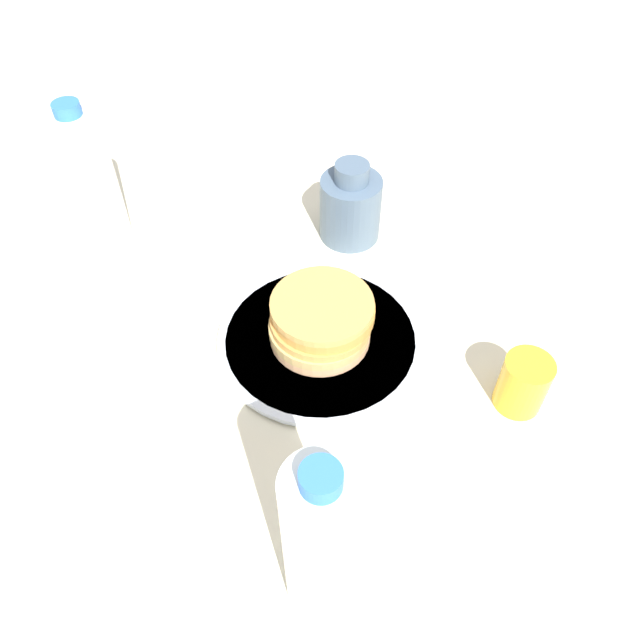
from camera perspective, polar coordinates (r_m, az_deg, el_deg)
ground_plane at (r=0.88m, az=0.80°, el=-1.40°), size 4.00×4.00×0.00m
plate at (r=0.86m, az=0.00°, el=-1.75°), size 0.29×0.29×0.01m
pancake_stack at (r=0.84m, az=0.18°, el=-0.05°), size 0.15×0.15×0.07m
juice_glass at (r=0.82m, az=18.08°, el=-5.53°), size 0.06×0.06×0.08m
cream_jug at (r=1.00m, az=2.80°, el=10.37°), size 0.10×0.10×0.13m
water_bottle_near at (r=0.60m, az=0.07°, el=-19.73°), size 0.07×0.07×0.25m
water_bottle_mid at (r=1.01m, az=-20.22°, el=11.82°), size 0.08×0.08×0.24m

